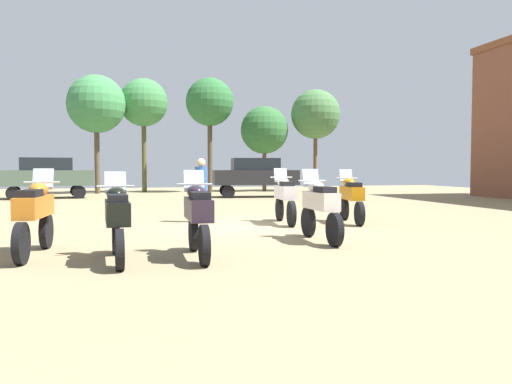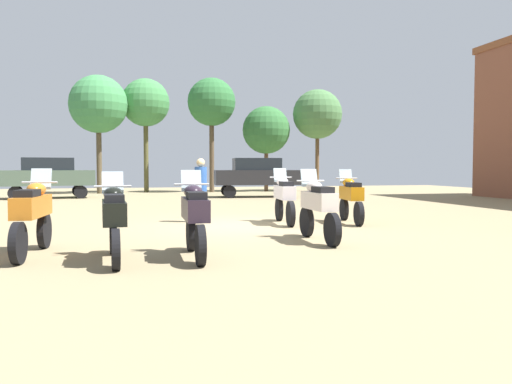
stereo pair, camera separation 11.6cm
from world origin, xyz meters
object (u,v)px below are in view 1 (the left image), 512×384
at_px(car_1, 46,175).
at_px(car_3, 255,174).
at_px(motorcycle_10, 117,218).
at_px(motorcycle_6, 320,206).
at_px(motorcycle_2, 198,215).
at_px(motorcycle_8, 351,197).
at_px(motorcycle_1, 285,196).
at_px(tree_2, 316,115).
at_px(tree_6, 264,130).
at_px(tree_4, 144,103).
at_px(tree_7, 210,103).
at_px(person_2, 201,185).
at_px(motorcycle_9, 35,213).
at_px(tree_3, 96,105).

relative_size(car_1, car_3, 1.02).
bearing_deg(motorcycle_10, motorcycle_6, 14.66).
xyz_separation_m(motorcycle_2, motorcycle_8, (4.81, 4.37, -0.00)).
bearing_deg(motorcycle_8, motorcycle_1, -179.82).
bearing_deg(car_3, motorcycle_6, 176.21).
bearing_deg(car_3, motorcycle_1, 175.05).
height_order(motorcycle_6, tree_2, tree_2).
distance_m(motorcycle_1, car_1, 15.72).
xyz_separation_m(motorcycle_8, tree_6, (2.43, 18.41, 3.16)).
bearing_deg(tree_4, motorcycle_10, -92.66).
distance_m(motorcycle_8, tree_6, 18.83).
xyz_separation_m(motorcycle_6, car_1, (-7.80, 16.82, 0.44)).
relative_size(tree_4, tree_7, 0.99).
xyz_separation_m(motorcycle_2, car_1, (-5.09, 18.12, 0.44)).
bearing_deg(tree_6, motorcycle_2, -107.63).
xyz_separation_m(motorcycle_10, tree_2, (11.89, 22.48, 4.21)).
height_order(person_2, tree_7, tree_7).
bearing_deg(motorcycle_9, tree_4, 88.11).
distance_m(motorcycle_2, car_1, 18.83).
xyz_separation_m(tree_3, tree_7, (6.64, 0.14, 0.33)).
xyz_separation_m(car_3, tree_4, (-5.40, 6.46, 4.25)).
relative_size(car_1, tree_7, 0.65).
height_order(motorcycle_1, motorcycle_10, motorcycle_1).
xyz_separation_m(person_2, tree_6, (6.42, 17.24, 2.84)).
relative_size(motorcycle_8, tree_3, 0.31).
relative_size(motorcycle_6, person_2, 1.21).
relative_size(tree_2, tree_6, 1.21).
relative_size(car_3, tree_3, 0.65).
relative_size(car_1, person_2, 2.55).
relative_size(motorcycle_2, tree_2, 0.33).
height_order(motorcycle_8, motorcycle_10, motorcycle_8).
distance_m(tree_6, tree_7, 3.90).
bearing_deg(tree_7, car_3, -75.67).
height_order(motorcycle_9, tree_3, tree_3).
relative_size(tree_3, tree_7, 0.98).
height_order(motorcycle_1, tree_3, tree_3).
distance_m(motorcycle_2, motorcycle_8, 6.50).
distance_m(motorcycle_6, tree_3, 22.26).
bearing_deg(motorcycle_6, person_2, 114.03).
bearing_deg(tree_4, motorcycle_8, -75.04).
xyz_separation_m(tree_2, tree_7, (-6.87, 0.06, 0.56)).
xyz_separation_m(person_2, tree_7, (2.88, 16.98, 4.44)).
xyz_separation_m(motorcycle_8, motorcycle_9, (-7.53, -3.50, 0.02)).
bearing_deg(motorcycle_2, tree_2, 65.25).
xyz_separation_m(motorcycle_1, tree_3, (-5.92, 17.73, 4.42)).
relative_size(car_3, person_2, 2.50).
distance_m(motorcycle_2, motorcycle_9, 2.85).
bearing_deg(motorcycle_2, tree_6, 72.82).
bearing_deg(motorcycle_1, tree_2, 71.95).
bearing_deg(motorcycle_1, motorcycle_2, -117.67).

